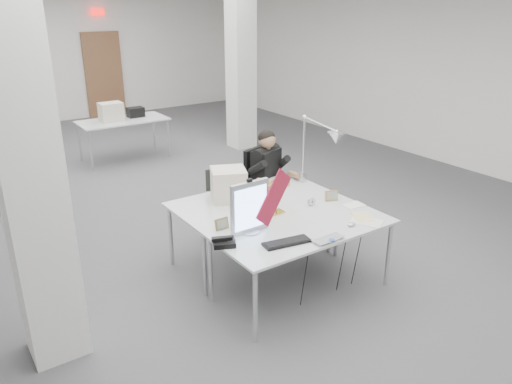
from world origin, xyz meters
TOP-DOWN VIEW (x-y plane):
  - room_shell at (0.04, 0.13)m, footprint 10.04×14.04m
  - desk_main at (0.00, -2.50)m, footprint 1.80×0.90m
  - desk_second at (0.00, -1.60)m, footprint 1.80×0.90m
  - bg_desk_a at (0.20, 3.00)m, footprint 1.60×0.80m
  - office_chair at (0.59, -1.01)m, footprint 0.59×0.59m
  - seated_person at (0.59, -1.06)m, footprint 0.66×0.73m
  - monitor at (-0.50, -2.30)m, footprint 0.41×0.05m
  - pennant at (-0.25, -2.34)m, footprint 0.50×0.13m
  - keyboard at (-0.36, -2.70)m, footprint 0.47×0.22m
  - laptop at (-0.01, -2.92)m, footprint 0.32×0.21m
  - mouse at (0.39, -2.76)m, footprint 0.10×0.07m
  - bankers_lamp at (-0.02, -2.08)m, footprint 0.31×0.19m
  - desk_phone at (-0.85, -2.40)m, footprint 0.26×0.25m
  - picture_frame_left at (-0.69, -2.10)m, footprint 0.15×0.04m
  - picture_frame_right at (0.68, -2.15)m, footprint 0.15×0.09m
  - desk_clock at (0.41, -2.14)m, footprint 0.10×0.05m
  - paper_stack_a at (0.59, -2.77)m, footprint 0.34×0.38m
  - paper_stack_b at (0.64, -2.67)m, footprint 0.28×0.32m
  - paper_stack_c at (0.80, -2.39)m, footprint 0.23×0.17m
  - beige_monitor at (-0.23, -1.48)m, footprint 0.48×0.47m
  - architect_lamp at (0.82, -1.74)m, footprint 0.51×0.80m

SIDE VIEW (x-z plane):
  - office_chair at x=0.59m, z-range 0.00..0.94m
  - desk_main at x=0.00m, z-range 0.73..0.75m
  - desk_second at x=0.00m, z-range 0.73..0.75m
  - bg_desk_a at x=0.20m, z-range 0.73..0.75m
  - paper_stack_a at x=0.59m, z-range 0.76..0.76m
  - paper_stack_c at x=0.80m, z-range 0.76..0.76m
  - paper_stack_b at x=0.64m, z-range 0.76..0.76m
  - keyboard at x=-0.36m, z-range 0.76..0.78m
  - laptop at x=-0.01m, z-range 0.76..0.78m
  - mouse at x=0.39m, z-range 0.76..0.79m
  - desk_phone at x=-0.85m, z-range 0.76..0.80m
  - desk_clock at x=0.41m, z-range 0.76..0.85m
  - picture_frame_left at x=-0.69m, z-range 0.75..0.87m
  - picture_frame_right at x=0.68m, z-range 0.75..0.87m
  - seated_person at x=0.59m, z-range 0.45..1.35m
  - bankers_lamp at x=-0.02m, z-range 0.75..1.08m
  - beige_monitor at x=-0.23m, z-range 0.75..1.11m
  - monitor at x=-0.50m, z-range 0.75..1.26m
  - pennant at x=-0.25m, z-range 0.78..1.34m
  - architect_lamp at x=0.82m, z-range 0.75..1.72m
  - room_shell at x=0.04m, z-range 0.07..3.31m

